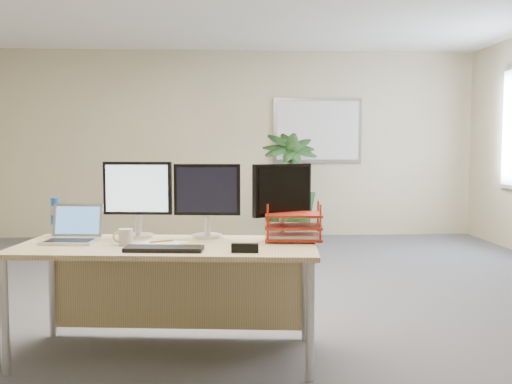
{
  "coord_description": "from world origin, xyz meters",
  "views": [
    {
      "loc": [
        -0.14,
        -4.35,
        1.29
      ],
      "look_at": [
        0.11,
        0.35,
        0.93
      ],
      "focal_mm": 40.0,
      "sensor_mm": 36.0,
      "label": 1
    }
  ],
  "objects": [
    {
      "name": "spiral_notebook",
      "position": [
        -0.53,
        -0.89,
        0.71
      ],
      "size": [
        0.34,
        0.29,
        0.01
      ],
      "primitive_type": "cube",
      "rotation": [
        0.0,
        0.0,
        -0.32
      ],
      "color": "white",
      "rests_on": "desk"
    },
    {
      "name": "floor_plant",
      "position": [
        0.7,
        3.3,
        0.75
      ],
      "size": [
        0.97,
        0.97,
        1.5
      ],
      "primitive_type": "imported",
      "rotation": [
        0.0,
        0.0,
        0.17
      ],
      "color": "#123312",
      "rests_on": "floor"
    },
    {
      "name": "whiteboard",
      "position": [
        1.2,
        3.97,
        1.55
      ],
      "size": [
        1.3,
        0.04,
        0.95
      ],
      "color": "#AFAFB4",
      "rests_on": "back_wall"
    },
    {
      "name": "yellow_highlighter",
      "position": [
        -0.36,
        -0.94,
        0.71
      ],
      "size": [
        0.13,
        0.04,
        0.02
      ],
      "primitive_type": "cylinder",
      "rotation": [
        0.0,
        1.57,
        -0.18
      ],
      "color": "yellow",
      "rests_on": "desk"
    },
    {
      "name": "keyboard",
      "position": [
        -0.5,
        -1.09,
        0.71
      ],
      "size": [
        0.46,
        0.19,
        0.02
      ],
      "primitive_type": "cube",
      "rotation": [
        0.0,
        0.0,
        -0.1
      ],
      "color": "black",
      "rests_on": "desk"
    },
    {
      "name": "laptop",
      "position": [
        -1.11,
        -0.72,
        0.76
      ],
      "size": [
        0.35,
        0.31,
        0.23
      ],
      "color": "silver",
      "rests_on": "desk"
    },
    {
      "name": "desk",
      "position": [
        -0.5,
        -0.77,
        0.56
      ],
      "size": [
        1.89,
        0.95,
        0.7
      ],
      "color": "tan",
      "rests_on": "floor"
    },
    {
      "name": "water_bottle",
      "position": [
        -1.29,
        -0.47,
        0.83
      ],
      "size": [
        0.07,
        0.07,
        0.26
      ],
      "color": "silver",
      "rests_on": "desk"
    },
    {
      "name": "monitor_right",
      "position": [
        -0.27,
        -0.61,
        0.98
      ],
      "size": [
        0.44,
        0.2,
        0.49
      ],
      "color": "silver",
      "rests_on": "desk"
    },
    {
      "name": "letter_tray",
      "position": [
        0.29,
        -0.76,
        0.78
      ],
      "size": [
        0.38,
        0.3,
        0.17
      ],
      "color": "#AE2815",
      "rests_on": "desk"
    },
    {
      "name": "orange_pen",
      "position": [
        -0.54,
        -0.85,
        0.72
      ],
      "size": [
        0.14,
        0.08,
        0.01
      ],
      "primitive_type": "cylinder",
      "rotation": [
        0.0,
        1.57,
        0.45
      ],
      "color": "#DB5E18",
      "rests_on": "spiral_notebook"
    },
    {
      "name": "front_wall",
      "position": [
        0.0,
        -4.0,
        1.35
      ],
      "size": [
        7.0,
        0.04,
        2.7
      ],
      "primitive_type": "cube",
      "color": "#C4AF8A",
      "rests_on": "floor"
    },
    {
      "name": "monitor_left",
      "position": [
        -0.72,
        -0.58,
        0.99
      ],
      "size": [
        0.45,
        0.2,
        0.5
      ],
      "color": "silver",
      "rests_on": "desk"
    },
    {
      "name": "monitor_dark",
      "position": [
        0.22,
        -0.68,
        0.98
      ],
      "size": [
        0.4,
        0.25,
        0.49
      ],
      "color": "silver",
      "rests_on": "desk"
    },
    {
      "name": "back_wall",
      "position": [
        0.0,
        4.0,
        1.35
      ],
      "size": [
        7.0,
        0.04,
        2.7
      ],
      "primitive_type": "cube",
      "color": "#C4AF8A",
      "rests_on": "floor"
    },
    {
      "name": "floor",
      "position": [
        0.0,
        0.0,
        0.0
      ],
      "size": [
        8.0,
        8.0,
        0.0
      ],
      "primitive_type": "plane",
      "color": "#4A4A4F",
      "rests_on": "ground"
    },
    {
      "name": "stapler",
      "position": [
        -0.04,
        -1.16,
        0.73
      ],
      "size": [
        0.16,
        0.06,
        0.05
      ],
      "primitive_type": "cube",
      "rotation": [
        0.0,
        0.0,
        -0.1
      ],
      "color": "black",
      "rests_on": "desk"
    },
    {
      "name": "coffee_mug",
      "position": [
        -0.76,
        -0.87,
        0.75
      ],
      "size": [
        0.13,
        0.09,
        0.1
      ],
      "color": "silver",
      "rests_on": "desk"
    }
  ]
}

